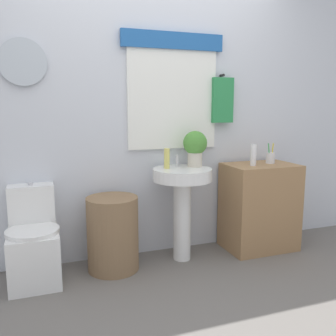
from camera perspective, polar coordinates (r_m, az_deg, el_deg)
name	(u,v)px	position (r m, az deg, el deg)	size (l,w,h in m)	color
ground_plane	(199,315)	(2.53, 4.80, -21.74)	(8.00, 8.00, 0.00)	slate
back_wall	(146,107)	(3.23, -3.40, 9.47)	(4.40, 0.18, 2.60)	silver
toilet	(34,244)	(3.02, -20.09, -11.00)	(0.38, 0.51, 0.73)	white
laundry_hamper	(113,234)	(3.03, -8.54, -10.02)	(0.41, 0.41, 0.60)	#846647
pedestal_sink	(182,192)	(3.11, 2.22, -3.79)	(0.50, 0.50, 0.80)	white
faucet	(177,161)	(3.17, 1.43, 1.15)	(0.03, 0.03, 0.10)	silver
wooden_cabinet	(259,206)	(3.51, 13.96, -5.81)	(0.63, 0.44, 0.79)	#9E754C
soap_bottle	(167,158)	(3.06, -0.18, 1.49)	(0.05, 0.05, 0.17)	#DBD166
potted_plant	(195,146)	(3.15, 4.21, 3.43)	(0.21, 0.21, 0.31)	beige
lotion_bottle	(253,155)	(3.32, 13.09, 1.96)	(0.05, 0.05, 0.19)	white
toothbrush_cup	(270,158)	(3.50, 15.58, 1.55)	(0.08, 0.08, 0.19)	silver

